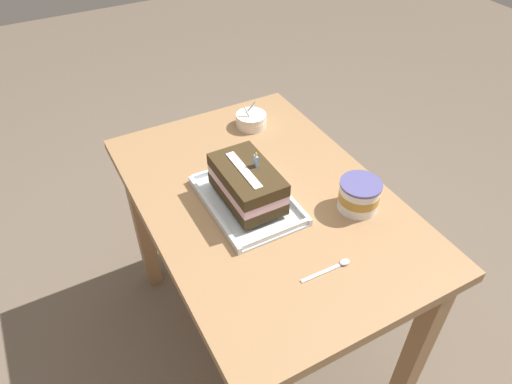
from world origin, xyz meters
TOP-DOWN VIEW (x-y plane):
  - ground_plane at (0.00, 0.00)m, footprint 8.00×8.00m
  - dining_table at (0.00, 0.00)m, footprint 1.07×0.72m
  - foil_tray at (-0.00, -0.06)m, footprint 0.35×0.24m
  - birthday_cake at (-0.00, -0.06)m, footprint 0.25×0.14m
  - bowl_stack at (-0.37, 0.15)m, footprint 0.11×0.11m
  - ice_cream_tub at (0.17, 0.22)m, footprint 0.12×0.12m
  - serving_spoon_near_tray at (0.33, 0.03)m, footprint 0.02×0.15m

SIDE VIEW (x-z plane):
  - ground_plane at x=0.00m, z-range 0.00..0.00m
  - dining_table at x=0.00m, z-range 0.26..1.01m
  - serving_spoon_near_tray at x=0.33m, z-range 0.75..0.76m
  - foil_tray at x=0.00m, z-range 0.75..0.77m
  - bowl_stack at x=-0.37m, z-range 0.73..0.82m
  - ice_cream_tub at x=0.17m, z-range 0.75..0.85m
  - birthday_cake at x=0.00m, z-range 0.75..0.91m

